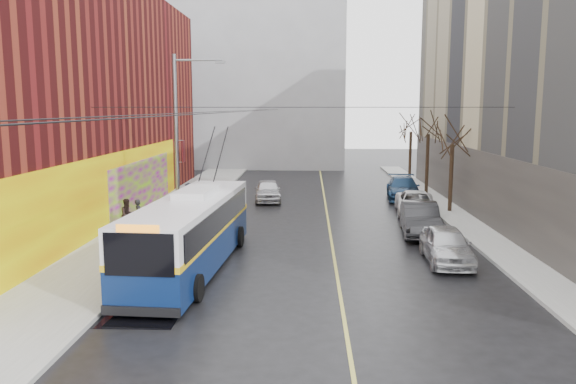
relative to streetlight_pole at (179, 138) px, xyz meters
name	(u,v)px	position (x,y,z in m)	size (l,w,h in m)	color
ground	(296,299)	(6.14, -10.00, -4.85)	(140.00, 140.00, 0.00)	black
sidewalk_left	(157,223)	(-1.86, 2.00, -4.77)	(4.00, 60.00, 0.15)	gray
sidewalk_right	(468,225)	(15.14, 2.00, -4.77)	(2.00, 60.00, 0.15)	gray
lane_line	(328,218)	(7.64, 4.00, -4.84)	(0.12, 50.00, 0.01)	#BFB74C
building_left	(25,97)	(-9.85, 3.99, 2.14)	(12.11, 36.00, 14.00)	#511011
building_far	(252,84)	(0.14, 34.99, 4.17)	(20.50, 12.10, 18.00)	gray
streetlight_pole	(179,138)	(0.00, 0.00, 0.00)	(2.65, 0.60, 9.00)	slate
catenary_wires	(259,110)	(3.60, 4.77, 1.40)	(18.00, 60.00, 0.22)	black
tree_near	(453,131)	(15.14, 6.00, 0.13)	(3.20, 3.20, 6.40)	black
tree_mid	(429,123)	(15.14, 13.00, 0.41)	(3.20, 3.20, 6.68)	black
tree_far	(411,122)	(15.14, 20.00, 0.30)	(3.20, 3.20, 6.57)	black
puddle	(144,312)	(1.37, -11.36, -4.84)	(2.40, 2.83, 0.01)	black
pigeons_flying	(244,90)	(3.16, 0.99, 2.41)	(3.07, 1.30, 2.22)	slate
trolleybus	(191,231)	(1.87, -6.49, -3.32)	(3.25, 11.68, 5.48)	#091A45
parked_car_a	(446,245)	(12.25, -5.22, -4.10)	(1.78, 4.41, 1.50)	silver
parked_car_b	(420,219)	(12.16, -0.04, -4.03)	(1.72, 4.94, 1.63)	#262729
parked_car_c	(416,203)	(12.98, 5.43, -4.15)	(2.31, 5.00, 1.39)	silver
parked_car_d	(403,188)	(13.14, 11.12, -4.07)	(2.19, 5.38, 1.56)	navy
following_car	(268,190)	(3.70, 10.03, -4.11)	(1.75, 4.35, 1.48)	silver
pedestrian_a	(139,215)	(-2.12, -0.34, -3.88)	(0.59, 0.39, 1.63)	black
pedestrian_b	(128,215)	(-2.66, -0.47, -3.86)	(0.81, 0.63, 1.67)	black
pedestrian_c	(190,200)	(-0.36, 3.69, -3.73)	(1.25, 0.72, 1.93)	black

